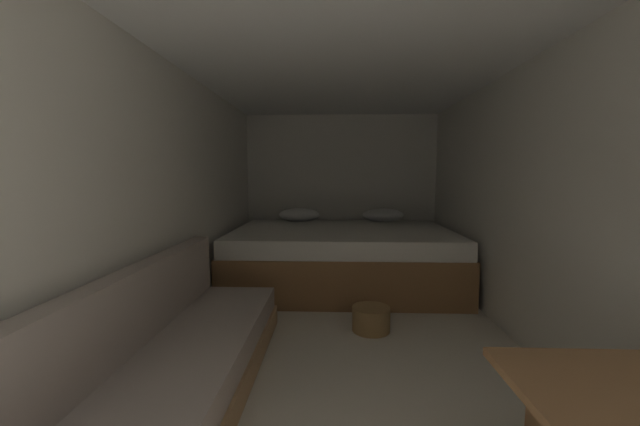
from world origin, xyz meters
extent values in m
plane|color=beige|center=(0.00, 2.18, 0.00)|extent=(7.21, 7.21, 0.00)
cube|color=silver|center=(0.00, 4.80, 1.03)|extent=(2.64, 0.05, 2.05)
cube|color=silver|center=(-1.30, 2.18, 1.03)|extent=(0.05, 5.21, 2.05)
cube|color=silver|center=(1.30, 2.18, 1.03)|extent=(0.05, 5.21, 2.05)
cube|color=white|center=(0.00, 2.18, 2.08)|extent=(2.64, 5.21, 0.05)
cube|color=olive|center=(0.00, 3.87, 0.23)|extent=(2.42, 1.71, 0.47)
cube|color=white|center=(0.00, 3.87, 0.56)|extent=(2.38, 1.67, 0.18)
ellipsoid|color=white|center=(-0.54, 4.52, 0.73)|extent=(0.53, 0.33, 0.17)
ellipsoid|color=white|center=(0.54, 4.52, 0.73)|extent=(0.53, 0.33, 0.17)
cube|color=tan|center=(-0.91, 1.46, 0.07)|extent=(0.68, 2.60, 0.15)
cube|color=#A8998E|center=(-0.91, 1.46, 0.23)|extent=(0.64, 2.56, 0.16)
cube|color=#A8998E|center=(-1.19, 1.46, 0.52)|extent=(0.12, 2.56, 0.42)
cylinder|color=olive|center=(0.21, 2.63, 0.10)|extent=(0.30, 0.30, 0.19)
camera|label=1|loc=(-0.09, -0.24, 1.24)|focal=20.71mm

